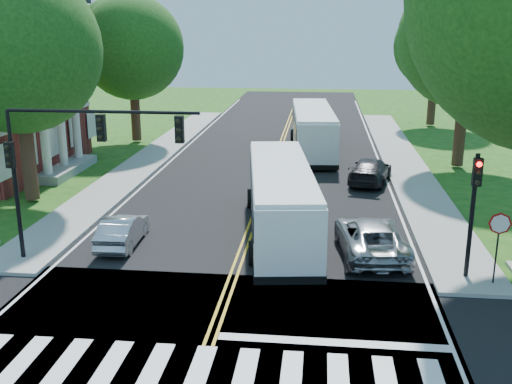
# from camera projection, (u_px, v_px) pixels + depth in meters

# --- Properties ---
(ground) EXTENTS (140.00, 140.00, 0.00)m
(ground) POSITION_uv_depth(u_px,v_px,m) (201.00, 366.00, 15.81)
(ground) COLOR #164D13
(ground) RESTS_ON ground
(road) EXTENTS (14.00, 96.00, 0.01)m
(road) POSITION_uv_depth(u_px,v_px,m) (265.00, 187.00, 33.02)
(road) COLOR black
(road) RESTS_ON ground
(cross_road) EXTENTS (60.00, 12.00, 0.01)m
(cross_road) POSITION_uv_depth(u_px,v_px,m) (201.00, 366.00, 15.80)
(cross_road) COLOR black
(cross_road) RESTS_ON ground
(center_line) EXTENTS (0.36, 70.00, 0.01)m
(center_line) POSITION_uv_depth(u_px,v_px,m) (272.00, 170.00, 36.84)
(center_line) COLOR gold
(center_line) RESTS_ON road
(edge_line_w) EXTENTS (0.12, 70.00, 0.01)m
(edge_line_w) POSITION_uv_depth(u_px,v_px,m) (164.00, 167.00, 37.56)
(edge_line_w) COLOR silver
(edge_line_w) RESTS_ON road
(edge_line_e) EXTENTS (0.12, 70.00, 0.01)m
(edge_line_e) POSITION_uv_depth(u_px,v_px,m) (384.00, 173.00, 36.13)
(edge_line_e) COLOR silver
(edge_line_e) RESTS_ON road
(crosswalk) EXTENTS (12.60, 3.00, 0.01)m
(crosswalk) POSITION_uv_depth(u_px,v_px,m) (197.00, 376.00, 15.32)
(crosswalk) COLOR silver
(crosswalk) RESTS_ON road
(stop_bar) EXTENTS (6.60, 0.40, 0.01)m
(stop_bar) POSITION_uv_depth(u_px,v_px,m) (333.00, 342.00, 16.96)
(stop_bar) COLOR silver
(stop_bar) RESTS_ON road
(sidewalk_nw) EXTENTS (2.60, 40.00, 0.15)m
(sidewalk_nw) POSITION_uv_depth(u_px,v_px,m) (154.00, 156.00, 40.58)
(sidewalk_nw) COLOR gray
(sidewalk_nw) RESTS_ON ground
(sidewalk_ne) EXTENTS (2.60, 40.00, 0.15)m
(sidewalk_ne) POSITION_uv_depth(u_px,v_px,m) (403.00, 162.00, 38.82)
(sidewalk_ne) COLOR gray
(sidewalk_ne) RESTS_ON ground
(tree_west_near) EXTENTS (8.00, 8.00, 11.40)m
(tree_west_near) POSITION_uv_depth(u_px,v_px,m) (17.00, 50.00, 28.37)
(tree_west_near) COLOR #372116
(tree_west_near) RESTS_ON ground
(tree_west_far) EXTENTS (7.60, 7.60, 10.67)m
(tree_west_far) POSITION_uv_depth(u_px,v_px,m) (132.00, 48.00, 43.76)
(tree_west_far) COLOR #372116
(tree_west_far) RESTS_ON ground
(tree_east_mid) EXTENTS (8.40, 8.40, 11.93)m
(tree_east_mid) POSITION_uv_depth(u_px,v_px,m) (469.00, 39.00, 35.41)
(tree_east_mid) COLOR #372116
(tree_east_mid) RESTS_ON ground
(tree_east_far) EXTENTS (7.20, 7.20, 10.34)m
(tree_east_far) POSITION_uv_depth(u_px,v_px,m) (436.00, 46.00, 50.88)
(tree_east_far) COLOR #372116
(tree_east_far) RESTS_ON ground
(signal_nw) EXTENTS (7.15, 0.46, 5.66)m
(signal_nw) POSITION_uv_depth(u_px,v_px,m) (72.00, 150.00, 21.38)
(signal_nw) COLOR black
(signal_nw) RESTS_ON ground
(signal_ne) EXTENTS (0.30, 0.46, 4.40)m
(signal_ne) POSITION_uv_depth(u_px,v_px,m) (474.00, 200.00, 20.29)
(signal_ne) COLOR black
(signal_ne) RESTS_ON ground
(stop_sign) EXTENTS (0.76, 0.08, 2.53)m
(stop_sign) POSITION_uv_depth(u_px,v_px,m) (499.00, 231.00, 20.02)
(stop_sign) COLOR black
(stop_sign) RESTS_ON ground
(bus_lead) EXTENTS (3.94, 11.66, 2.96)m
(bus_lead) POSITION_uv_depth(u_px,v_px,m) (281.00, 198.00, 25.41)
(bus_lead) COLOR white
(bus_lead) RESTS_ON road
(bus_follow) EXTENTS (3.52, 12.07, 3.08)m
(bus_follow) POSITION_uv_depth(u_px,v_px,m) (313.00, 129.00, 41.44)
(bus_follow) COLOR white
(bus_follow) RESTS_ON road
(hatchback) EXTENTS (1.46, 3.82, 1.24)m
(hatchback) POSITION_uv_depth(u_px,v_px,m) (123.00, 230.00, 24.27)
(hatchback) COLOR #B7BABE
(hatchback) RESTS_ON road
(suv) EXTENTS (2.90, 5.42, 1.45)m
(suv) POSITION_uv_depth(u_px,v_px,m) (371.00, 237.00, 23.19)
(suv) COLOR #A5A8AC
(suv) RESTS_ON road
(dark_sedan) EXTENTS (2.99, 5.08, 1.38)m
(dark_sedan) POSITION_uv_depth(u_px,v_px,m) (370.00, 170.00, 33.86)
(dark_sedan) COLOR black
(dark_sedan) RESTS_ON road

